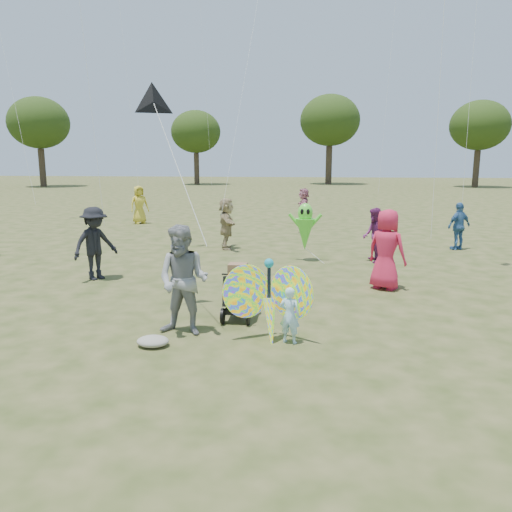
{
  "coord_description": "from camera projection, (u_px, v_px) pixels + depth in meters",
  "views": [
    {
      "loc": [
        1.06,
        -8.27,
        3.01
      ],
      "look_at": [
        -0.2,
        1.5,
        1.1
      ],
      "focal_mm": 35.0,
      "sensor_mm": 36.0,
      "label": 1
    }
  ],
  "objects": [
    {
      "name": "child_girl",
      "position": [
        290.0,
        315.0,
        8.24
      ],
      "size": [
        0.4,
        0.31,
        0.96
      ],
      "primitive_type": "imported",
      "rotation": [
        0.0,
        0.0,
        2.87
      ],
      "color": "#A9DAF0",
      "rests_on": "ground"
    },
    {
      "name": "crowd_g",
      "position": [
        139.0,
        205.0,
        23.67
      ],
      "size": [
        1.04,
        1.0,
        1.8
      ],
      "primitive_type": "imported",
      "rotation": [
        0.0,
        0.0,
        0.7
      ],
      "color": "gold",
      "rests_on": "ground"
    },
    {
      "name": "crowd_a",
      "position": [
        387.0,
        250.0,
        11.63
      ],
      "size": [
        1.1,
        1.0,
        1.89
      ],
      "primitive_type": "imported",
      "rotation": [
        0.0,
        0.0,
        2.58
      ],
      "color": "#CD2042",
      "rests_on": "ground"
    },
    {
      "name": "crowd_d",
      "position": [
        226.0,
        224.0,
        16.93
      ],
      "size": [
        0.87,
        1.69,
        1.74
      ],
      "primitive_type": "imported",
      "rotation": [
        0.0,
        0.0,
        1.81
      ],
      "color": "tan",
      "rests_on": "ground"
    },
    {
      "name": "butterfly_kite",
      "position": [
        269.0,
        301.0,
        8.33
      ],
      "size": [
        1.74,
        0.75,
        1.6
      ],
      "color": "orange",
      "rests_on": "ground"
    },
    {
      "name": "crowd_b",
      "position": [
        95.0,
        244.0,
        12.57
      ],
      "size": [
        1.24,
        1.38,
        1.85
      ],
      "primitive_type": "imported",
      "rotation": [
        0.0,
        0.0,
        0.97
      ],
      "color": "black",
      "rests_on": "ground"
    },
    {
      "name": "tree_line",
      "position": [
        348.0,
        121.0,
        50.8
      ],
      "size": [
        91.78,
        33.6,
        10.79
      ],
      "color": "#3A2D21",
      "rests_on": "ground"
    },
    {
      "name": "ground",
      "position": [
        256.0,
        334.0,
        8.75
      ],
      "size": [
        160.0,
        160.0,
        0.0
      ],
      "primitive_type": "plane",
      "color": "#51592B",
      "rests_on": "ground"
    },
    {
      "name": "grey_bag",
      "position": [
        153.0,
        341.0,
        8.16
      ],
      "size": [
        0.53,
        0.43,
        0.17
      ],
      "primitive_type": "ellipsoid",
      "color": "gray",
      "rests_on": "ground"
    },
    {
      "name": "crowd_c",
      "position": [
        459.0,
        226.0,
        16.81
      ],
      "size": [
        1.0,
        0.83,
        1.6
      ],
      "primitive_type": "imported",
      "rotation": [
        0.0,
        0.0,
        3.71
      ],
      "color": "#376599",
      "rests_on": "ground"
    },
    {
      "name": "alien_kite",
      "position": [
        305.0,
        229.0,
        14.92
      ],
      "size": [
        1.12,
        0.69,
        1.74
      ],
      "color": "#58E535",
      "rests_on": "ground"
    },
    {
      "name": "delta_kite_rig",
      "position": [
        154.0,
        104.0,
        9.52
      ],
      "size": [
        1.76,
        1.69,
        2.94
      ],
      "color": "black",
      "rests_on": "ground"
    },
    {
      "name": "crowd_j",
      "position": [
        304.0,
        206.0,
        23.41
      ],
      "size": [
        0.61,
        1.61,
        1.7
      ],
      "primitive_type": "imported",
      "rotation": [
        0.0,
        0.0,
        4.78
      ],
      "color": "#A65E72",
      "rests_on": "ground"
    },
    {
      "name": "jogging_stroller",
      "position": [
        239.0,
        287.0,
        9.53
      ],
      "size": [
        0.53,
        1.06,
        1.09
      ],
      "rotation": [
        0.0,
        0.0,
        -0.0
      ],
      "color": "black",
      "rests_on": "ground"
    },
    {
      "name": "crowd_e",
      "position": [
        374.0,
        235.0,
        14.73
      ],
      "size": [
        0.69,
        0.85,
        1.62
      ],
      "primitive_type": "imported",
      "rotation": [
        0.0,
        0.0,
        4.82
      ],
      "color": "#6F2560",
      "rests_on": "ground"
    },
    {
      "name": "adult_man",
      "position": [
        183.0,
        280.0,
        8.58
      ],
      "size": [
        1.04,
        0.86,
        1.93
      ],
      "primitive_type": "imported",
      "rotation": [
        0.0,
        0.0,
        -0.15
      ],
      "color": "gray",
      "rests_on": "ground"
    }
  ]
}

